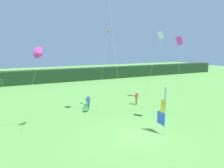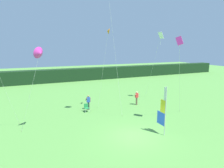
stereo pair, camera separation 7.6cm
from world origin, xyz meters
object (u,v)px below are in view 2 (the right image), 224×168
object	(u,v)px
kite_magenta_delta_5	(40,53)
person_mid_field	(137,98)
person_near_banner	(88,102)
folding_chair	(86,107)
kite_orange_delta_2	(108,32)
banner_flag	(163,111)
kite_magenta_box_1	(179,41)
kite_white_diamond_3	(160,39)

from	to	relation	value
kite_magenta_delta_5	person_mid_field	bearing A→B (deg)	18.83
person_near_banner	folding_chair	world-z (taller)	person_near_banner
kite_orange_delta_2	banner_flag	bearing A→B (deg)	-77.94
banner_flag	folding_chair	world-z (taller)	banner_flag
kite_orange_delta_2	kite_magenta_box_1	bearing A→B (deg)	-56.75
person_near_banner	kite_orange_delta_2	xyz separation A→B (m)	(2.09, -0.90, 7.71)
person_near_banner	kite_white_diamond_3	size ratio (longest dim) A/B	0.19
person_mid_field	person_near_banner	bearing A→B (deg)	173.57
person_mid_field	kite_white_diamond_3	size ratio (longest dim) A/B	0.19
person_near_banner	kite_orange_delta_2	distance (m)	8.04
banner_flag	person_near_banner	bearing A→B (deg)	113.68
person_near_banner	person_mid_field	size ratio (longest dim) A/B	0.98
banner_flag	person_near_banner	size ratio (longest dim) A/B	2.41
kite_magenta_box_1	kite_magenta_delta_5	size ratio (longest dim) A/B	1.13
person_near_banner	kite_magenta_box_1	size ratio (longest dim) A/B	0.21
person_mid_field	kite_magenta_box_1	distance (m)	9.22
folding_chair	banner_flag	bearing A→B (deg)	-62.12
person_near_banner	kite_magenta_box_1	xyz separation A→B (m)	(6.16, -7.11, 6.61)
kite_magenta_box_1	kite_white_diamond_3	distance (m)	8.14
folding_chair	kite_magenta_box_1	distance (m)	11.57
banner_flag	kite_orange_delta_2	size ratio (longest dim) A/B	0.45
banner_flag	kite_white_diamond_3	world-z (taller)	kite_white_diamond_3
person_near_banner	kite_magenta_delta_5	xyz separation A→B (m)	(-5.06, -4.42, 5.64)
kite_white_diamond_3	kite_magenta_box_1	bearing A→B (deg)	-115.86
person_near_banner	folding_chair	size ratio (longest dim) A/B	1.87
kite_magenta_delta_5	banner_flag	bearing A→B (deg)	-24.61
folding_chair	kite_magenta_delta_5	xyz separation A→B (m)	(-4.65, -3.77, 6.01)
banner_flag	kite_orange_delta_2	xyz separation A→B (m)	(-1.61, 7.54, 6.67)
folding_chair	person_near_banner	bearing A→B (deg)	57.37
banner_flag	folding_chair	size ratio (longest dim) A/B	4.52
kite_magenta_box_1	kite_white_diamond_3	size ratio (longest dim) A/B	0.90
kite_orange_delta_2	kite_magenta_delta_5	world-z (taller)	kite_orange_delta_2
kite_magenta_box_1	kite_orange_delta_2	distance (m)	7.51
kite_magenta_box_1	kite_orange_delta_2	size ratio (longest dim) A/B	0.88
kite_magenta_delta_5	kite_white_diamond_3	bearing A→B (deg)	17.38
person_mid_field	banner_flag	bearing A→B (deg)	-106.11
kite_magenta_box_1	kite_orange_delta_2	xyz separation A→B (m)	(-4.07, 6.21, 1.10)
kite_orange_delta_2	kite_white_diamond_3	xyz separation A→B (m)	(7.62, 1.10, -0.59)
kite_white_diamond_3	person_mid_field	bearing A→B (deg)	-166.98
kite_orange_delta_2	kite_white_diamond_3	size ratio (longest dim) A/B	1.01
kite_orange_delta_2	kite_magenta_delta_5	distance (m)	8.24
banner_flag	kite_white_diamond_3	bearing A→B (deg)	55.19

